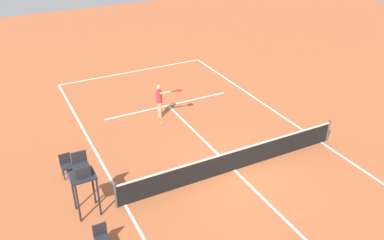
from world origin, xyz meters
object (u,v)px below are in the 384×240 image
(umpire_chair, at_px, (83,175))
(courtside_chair_mid, at_px, (66,164))
(equipment_bag, at_px, (78,173))
(player_serving, at_px, (160,98))
(tennis_ball, at_px, (161,123))
(courtside_chair_near, at_px, (102,237))

(umpire_chair, xyz_separation_m, courtside_chair_mid, (0.17, -2.47, -1.07))
(equipment_bag, bearing_deg, player_serving, -147.90)
(player_serving, height_order, equipment_bag, player_serving)
(tennis_ball, distance_m, umpire_chair, 6.87)
(player_serving, height_order, courtside_chair_near, player_serving)
(courtside_chair_mid, bearing_deg, player_serving, -151.44)
(player_serving, xyz_separation_m, umpire_chair, (5.09, 5.33, 0.58))
(player_serving, relative_size, courtside_chair_mid, 1.82)
(equipment_bag, bearing_deg, courtside_chair_near, 87.19)
(tennis_ball, bearing_deg, player_serving, -111.98)
(umpire_chair, bearing_deg, courtside_chair_near, 88.94)
(tennis_ball, bearing_deg, umpire_chair, 44.01)
(courtside_chair_mid, bearing_deg, tennis_ball, -156.42)
(player_serving, xyz_separation_m, courtside_chair_near, (5.12, 7.29, -0.50))
(player_serving, distance_m, tennis_ball, 1.24)
(player_serving, height_order, courtside_chair_mid, player_serving)
(umpire_chair, relative_size, courtside_chair_mid, 2.54)
(umpire_chair, height_order, courtside_chair_mid, umpire_chair)
(player_serving, bearing_deg, courtside_chair_mid, -55.10)
(tennis_ball, height_order, equipment_bag, equipment_bag)
(tennis_ball, distance_m, equipment_bag, 5.22)
(umpire_chair, xyz_separation_m, equipment_bag, (-0.17, -2.25, -1.46))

